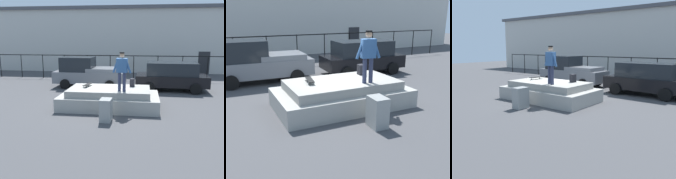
# 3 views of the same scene
# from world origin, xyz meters

# --- Properties ---
(ground_plane) EXTENTS (60.00, 60.00, 0.00)m
(ground_plane) POSITION_xyz_m (0.00, 0.00, 0.00)
(ground_plane) COLOR #424244
(concrete_ledge) EXTENTS (4.61, 2.55, 0.92)m
(concrete_ledge) POSITION_xyz_m (0.10, -0.43, 0.42)
(concrete_ledge) COLOR #9E9B93
(concrete_ledge) RESTS_ON ground_plane
(skateboarder) EXTENTS (0.87, 0.32, 1.73)m
(skateboarder) POSITION_xyz_m (0.74, -1.05, 1.93)
(skateboarder) COLOR #2D334C
(skateboarder) RESTS_ON concrete_ledge
(skateboard) EXTENTS (0.33, 0.82, 0.12)m
(skateboard) POSITION_xyz_m (-1.00, -0.20, 1.03)
(skateboard) COLOR black
(skateboard) RESTS_ON concrete_ledge
(backpack) EXTENTS (0.23, 0.30, 0.39)m
(backpack) POSITION_xyz_m (1.15, 0.09, 1.12)
(backpack) COLOR black
(backpack) RESTS_ON concrete_ledge
(car_grey_pickup_near) EXTENTS (4.72, 2.11, 1.99)m
(car_grey_pickup_near) POSITION_xyz_m (-1.99, 4.21, 0.97)
(car_grey_pickup_near) COLOR slate
(car_grey_pickup_near) RESTS_ON ground_plane
(car_black_hatchback_mid) EXTENTS (4.40, 2.28, 1.75)m
(car_black_hatchback_mid) POSITION_xyz_m (3.42, 3.78, 0.93)
(car_black_hatchback_mid) COLOR black
(car_black_hatchback_mid) RESTS_ON ground_plane
(utility_box) EXTENTS (0.47, 0.62, 0.90)m
(utility_box) POSITION_xyz_m (0.23, -2.45, 0.45)
(utility_box) COLOR gray
(utility_box) RESTS_ON ground_plane
(fence_row) EXTENTS (24.06, 0.06, 1.89)m
(fence_row) POSITION_xyz_m (-0.00, 7.51, 1.29)
(fence_row) COLOR black
(fence_row) RESTS_ON ground_plane
(warehouse_building) EXTENTS (35.92, 8.00, 6.05)m
(warehouse_building) POSITION_xyz_m (0.00, 15.10, 3.04)
(warehouse_building) COLOR beige
(warehouse_building) RESTS_ON ground_plane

